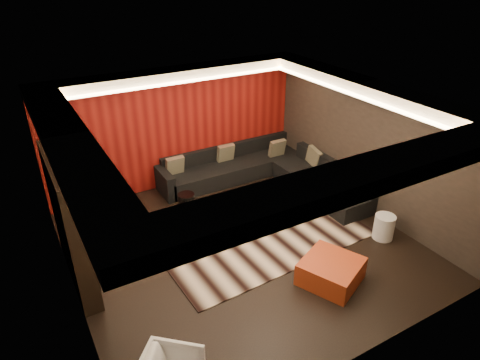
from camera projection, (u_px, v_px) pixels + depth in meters
floor at (242, 245)px, 8.15m from camera, size 6.00×6.00×0.02m
ceiling at (242, 102)px, 6.83m from camera, size 6.00×6.00×0.02m
wall_back at (176, 127)px, 9.80m from camera, size 6.00×0.02×2.80m
wall_left at (62, 229)px, 6.16m from camera, size 0.02×6.00×2.80m
wall_right at (368, 146)px, 8.82m from camera, size 0.02×6.00×2.80m
red_feature_wall at (177, 128)px, 9.77m from camera, size 5.98×0.05×2.78m
soffit_back at (178, 74)px, 8.96m from camera, size 6.00×0.60×0.22m
soffit_front at (363, 176)px, 4.82m from camera, size 6.00×0.60×0.22m
soffit_left at (68, 142)px, 5.70m from camera, size 0.60×4.80×0.22m
soffit_right at (366, 87)px, 8.08m from camera, size 0.60×4.80×0.22m
cove_back at (184, 82)px, 8.74m from camera, size 4.80×0.08×0.04m
cove_front at (341, 172)px, 5.12m from camera, size 4.80×0.08×0.04m
cove_left at (95, 143)px, 5.89m from camera, size 0.08×4.80×0.04m
cove_right at (352, 94)px, 7.97m from camera, size 0.08×4.80×0.04m
tv_surround at (70, 223)px, 6.83m from camera, size 0.30×2.00×2.20m
tv_screen at (76, 202)px, 6.74m from camera, size 0.04×1.30×0.80m
tv_shelf at (84, 241)px, 7.09m from camera, size 0.04×1.60×0.04m
rug at (252, 227)px, 8.66m from camera, size 4.12×3.17×0.02m
coffee_table at (268, 216)px, 8.83m from camera, size 1.49×1.49×0.20m
drum_stool at (187, 203)px, 9.09m from camera, size 0.44×0.44×0.42m
striped_pouf at (185, 223)px, 8.49m from camera, size 0.68×0.68×0.32m
white_side_table at (384, 227)px, 8.25m from camera, size 0.47×0.47×0.49m
orange_ottoman at (331, 271)px, 7.17m from camera, size 1.19×1.19×0.40m
sectional_sofa at (266, 174)px, 10.22m from camera, size 3.65×3.50×0.75m
throw_pillows at (266, 160)px, 10.08m from camera, size 3.33×2.77×0.50m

